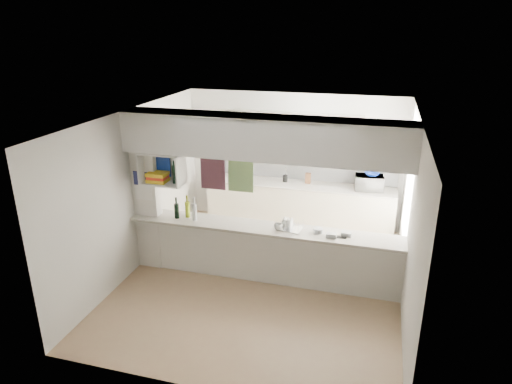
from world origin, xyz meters
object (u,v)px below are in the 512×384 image
(microwave, at_px, (369,183))
(bowl, at_px, (372,174))
(dish_rack, at_px, (290,224))
(wine_bottles, at_px, (186,210))

(microwave, height_order, bowl, bowl)
(microwave, bearing_deg, dish_rack, 55.97)
(bowl, relative_size, dish_rack, 0.69)
(dish_rack, bearing_deg, bowl, 69.33)
(dish_rack, bearing_deg, wine_bottles, -171.40)
(dish_rack, distance_m, wine_bottles, 1.64)
(microwave, height_order, dish_rack, microwave)
(microwave, height_order, wine_bottles, wine_bottles)
(bowl, distance_m, dish_rack, 2.36)
(bowl, relative_size, wine_bottles, 0.70)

